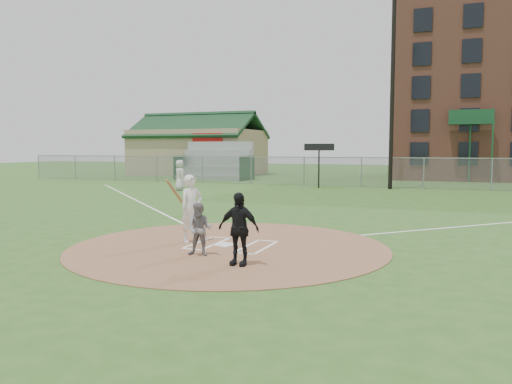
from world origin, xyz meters
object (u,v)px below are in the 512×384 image
(home_plate, at_px, (225,245))
(ondeck_player, at_px, (180,175))
(umpire, at_px, (239,229))
(batter_at_plate, at_px, (191,208))
(catcher, at_px, (200,229))

(home_plate, relative_size, ondeck_player, 0.26)
(home_plate, relative_size, umpire, 0.31)
(ondeck_player, distance_m, batter_at_plate, 17.31)
(umpire, height_order, ondeck_player, ondeck_player)
(catcher, height_order, batter_at_plate, batter_at_plate)
(catcher, distance_m, ondeck_player, 19.18)
(batter_at_plate, bearing_deg, ondeck_player, 120.57)
(batter_at_plate, bearing_deg, catcher, -55.72)
(umpire, bearing_deg, catcher, 155.73)
(ondeck_player, bearing_deg, catcher, 160.85)
(ondeck_player, relative_size, batter_at_plate, 1.02)
(home_plate, bearing_deg, umpire, -58.04)
(home_plate, distance_m, catcher, 1.50)
(catcher, relative_size, umpire, 0.79)
(umpire, bearing_deg, batter_at_plate, 137.70)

